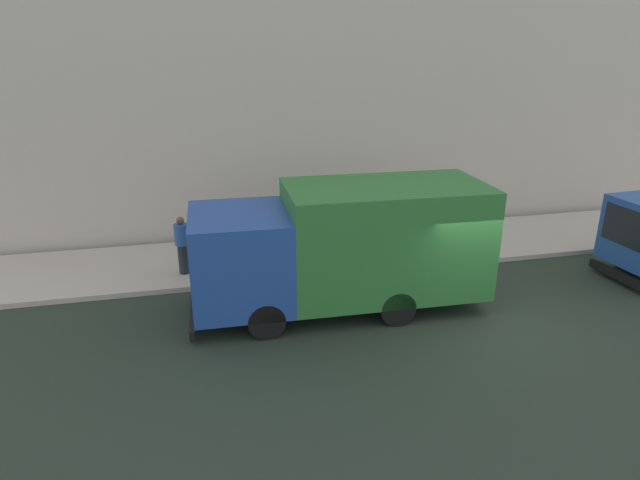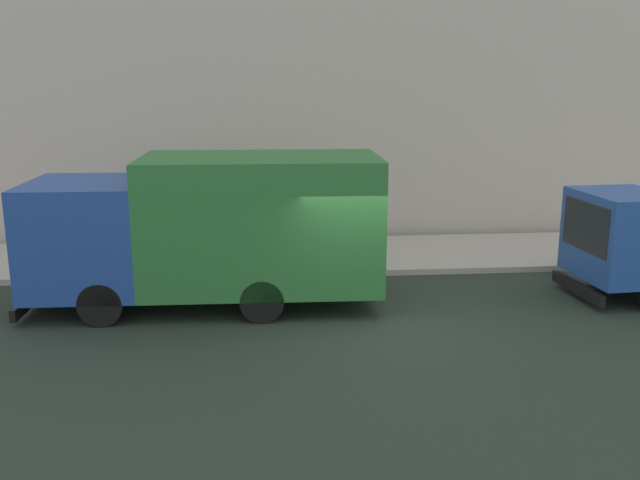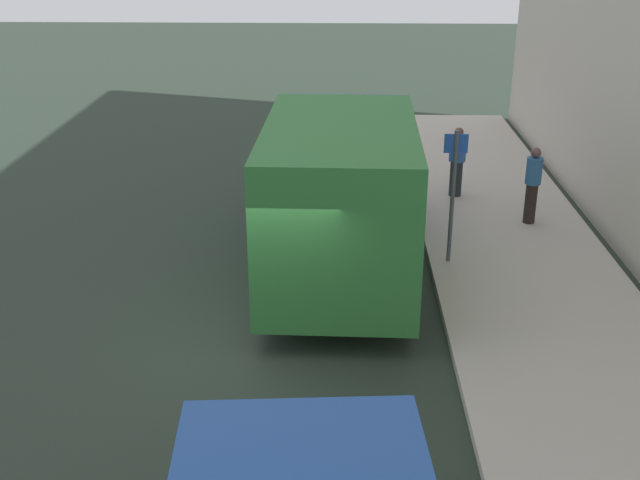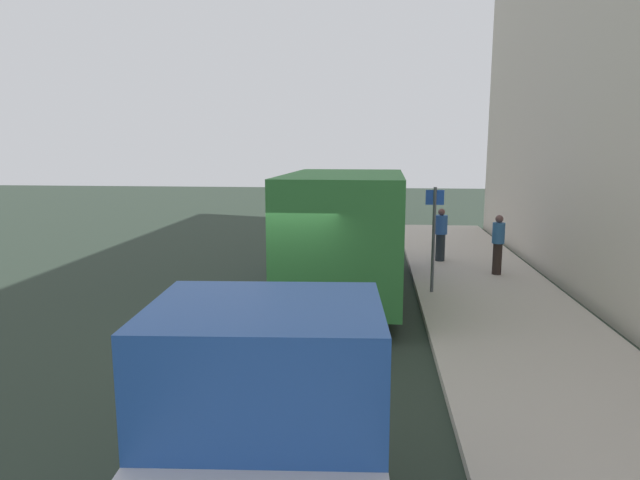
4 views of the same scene
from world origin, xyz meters
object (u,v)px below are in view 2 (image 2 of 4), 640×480
pedestrian_walking (56,232)px  large_utility_truck (212,226)px  street_sign_post (214,207)px  pedestrian_standing (139,218)px

pedestrian_walking → large_utility_truck: bearing=110.6°
street_sign_post → pedestrian_walking: bearing=80.6°
pedestrian_walking → pedestrian_standing: size_ratio=0.98×
large_utility_truck → pedestrian_standing: size_ratio=4.30×
large_utility_truck → pedestrian_walking: bearing=56.4°
pedestrian_standing → street_sign_post: size_ratio=0.65×
large_utility_truck → pedestrian_walking: 4.83m
street_sign_post → pedestrian_standing: bearing=46.1°
pedestrian_walking → street_sign_post: 3.95m
large_utility_truck → street_sign_post: (2.10, 0.08, 0.00)m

